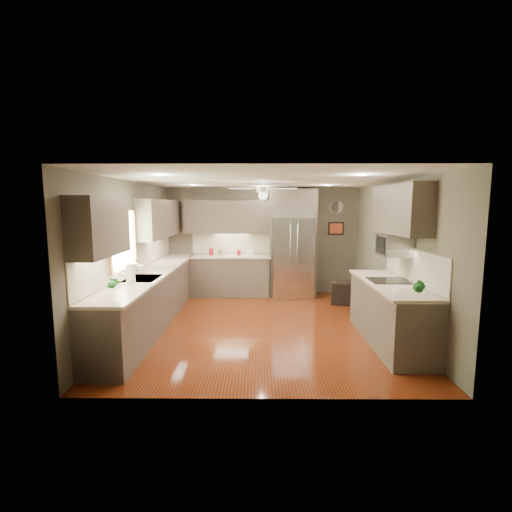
{
  "coord_description": "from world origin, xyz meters",
  "views": [
    {
      "loc": [
        -0.07,
        -6.28,
        2.09
      ],
      "look_at": [
        -0.13,
        0.6,
        1.15
      ],
      "focal_mm": 26.0,
      "sensor_mm": 36.0,
      "label": 1
    }
  ],
  "objects_px": {
    "potted_plant_left": "(112,283)",
    "paper_towel": "(131,275)",
    "soap_bottle": "(141,267)",
    "potted_plant_right": "(420,287)",
    "canister_d": "(239,253)",
    "canister_c": "(225,252)",
    "stool": "(341,293)",
    "refrigerator": "(293,245)",
    "canister_a": "(211,252)",
    "bowl": "(250,254)",
    "canister_b": "(220,252)",
    "microwave": "(394,245)"
  },
  "relations": [
    {
      "from": "refrigerator",
      "to": "microwave",
      "type": "height_order",
      "value": "refrigerator"
    },
    {
      "from": "soap_bottle",
      "to": "stool",
      "type": "xyz_separation_m",
      "value": [
        3.77,
        1.56,
        -0.8
      ]
    },
    {
      "from": "canister_c",
      "to": "soap_bottle",
      "type": "xyz_separation_m",
      "value": [
        -1.22,
        -2.27,
        0.01
      ]
    },
    {
      "from": "canister_c",
      "to": "potted_plant_right",
      "type": "xyz_separation_m",
      "value": [
        2.78,
        -3.98,
        0.06
      ]
    },
    {
      "from": "bowl",
      "to": "paper_towel",
      "type": "xyz_separation_m",
      "value": [
        -1.67,
        -3.17,
        0.11
      ]
    },
    {
      "from": "microwave",
      "to": "soap_bottle",
      "type": "bearing_deg",
      "value": 173.52
    },
    {
      "from": "canister_d",
      "to": "canister_a",
      "type": "bearing_deg",
      "value": 175.04
    },
    {
      "from": "canister_a",
      "to": "paper_towel",
      "type": "relative_size",
      "value": 0.5
    },
    {
      "from": "canister_d",
      "to": "soap_bottle",
      "type": "relative_size",
      "value": 0.64
    },
    {
      "from": "canister_a",
      "to": "bowl",
      "type": "distance_m",
      "value": 0.9
    },
    {
      "from": "refrigerator",
      "to": "stool",
      "type": "xyz_separation_m",
      "value": [
        0.99,
        -0.68,
        -0.95
      ]
    },
    {
      "from": "canister_b",
      "to": "canister_d",
      "type": "height_order",
      "value": "canister_b"
    },
    {
      "from": "canister_c",
      "to": "canister_d",
      "type": "distance_m",
      "value": 0.33
    },
    {
      "from": "potted_plant_left",
      "to": "paper_towel",
      "type": "bearing_deg",
      "value": 90.34
    },
    {
      "from": "bowl",
      "to": "canister_d",
      "type": "bearing_deg",
      "value": -175.88
    },
    {
      "from": "canister_a",
      "to": "canister_d",
      "type": "height_order",
      "value": "canister_a"
    },
    {
      "from": "stool",
      "to": "bowl",
      "type": "bearing_deg",
      "value": 159.85
    },
    {
      "from": "canister_d",
      "to": "microwave",
      "type": "relative_size",
      "value": 0.24
    },
    {
      "from": "bowl",
      "to": "paper_towel",
      "type": "distance_m",
      "value": 3.58
    },
    {
      "from": "potted_plant_left",
      "to": "soap_bottle",
      "type": "bearing_deg",
      "value": 94.93
    },
    {
      "from": "canister_b",
      "to": "paper_towel",
      "type": "relative_size",
      "value": 0.42
    },
    {
      "from": "canister_d",
      "to": "potted_plant_right",
      "type": "distance_m",
      "value": 4.67
    },
    {
      "from": "soap_bottle",
      "to": "potted_plant_right",
      "type": "bearing_deg",
      "value": -23.07
    },
    {
      "from": "microwave",
      "to": "paper_towel",
      "type": "height_order",
      "value": "microwave"
    },
    {
      "from": "canister_a",
      "to": "canister_b",
      "type": "distance_m",
      "value": 0.2
    },
    {
      "from": "soap_bottle",
      "to": "paper_towel",
      "type": "distance_m",
      "value": 0.89
    },
    {
      "from": "potted_plant_right",
      "to": "microwave",
      "type": "bearing_deg",
      "value": 85.3
    },
    {
      "from": "soap_bottle",
      "to": "canister_a",
      "type": "bearing_deg",
      "value": 68.69
    },
    {
      "from": "potted_plant_right",
      "to": "potted_plant_left",
      "type": "bearing_deg",
      "value": 178.15
    },
    {
      "from": "canister_d",
      "to": "refrigerator",
      "type": "bearing_deg",
      "value": -1.11
    },
    {
      "from": "potted_plant_left",
      "to": "canister_d",
      "type": "bearing_deg",
      "value": 69.85
    },
    {
      "from": "canister_a",
      "to": "canister_d",
      "type": "distance_m",
      "value": 0.65
    },
    {
      "from": "bowl",
      "to": "refrigerator",
      "type": "relative_size",
      "value": 0.09
    },
    {
      "from": "bowl",
      "to": "canister_a",
      "type": "bearing_deg",
      "value": 177.64
    },
    {
      "from": "soap_bottle",
      "to": "potted_plant_right",
      "type": "xyz_separation_m",
      "value": [
        4.01,
        -1.71,
        0.05
      ]
    },
    {
      "from": "canister_b",
      "to": "potted_plant_right",
      "type": "bearing_deg",
      "value": -54.12
    },
    {
      "from": "refrigerator",
      "to": "paper_towel",
      "type": "bearing_deg",
      "value": -130.3
    },
    {
      "from": "soap_bottle",
      "to": "stool",
      "type": "distance_m",
      "value": 4.16
    },
    {
      "from": "canister_b",
      "to": "stool",
      "type": "xyz_separation_m",
      "value": [
        2.66,
        -0.74,
        -0.77
      ]
    },
    {
      "from": "canister_a",
      "to": "bowl",
      "type": "relative_size",
      "value": 0.77
    },
    {
      "from": "canister_a",
      "to": "potted_plant_right",
      "type": "bearing_deg",
      "value": -52.41
    },
    {
      "from": "potted_plant_right",
      "to": "paper_towel",
      "type": "relative_size",
      "value": 0.91
    },
    {
      "from": "potted_plant_left",
      "to": "stool",
      "type": "bearing_deg",
      "value": 40.84
    },
    {
      "from": "canister_a",
      "to": "refrigerator",
      "type": "relative_size",
      "value": 0.07
    },
    {
      "from": "potted_plant_right",
      "to": "canister_d",
      "type": "bearing_deg",
      "value": 121.76
    },
    {
      "from": "canister_a",
      "to": "canister_c",
      "type": "xyz_separation_m",
      "value": [
        0.32,
        -0.05,
        0.01
      ]
    },
    {
      "from": "canister_c",
      "to": "stool",
      "type": "distance_m",
      "value": 2.76
    },
    {
      "from": "refrigerator",
      "to": "bowl",
      "type": "bearing_deg",
      "value": 177.5
    },
    {
      "from": "canister_b",
      "to": "potted_plant_right",
      "type": "height_order",
      "value": "potted_plant_right"
    },
    {
      "from": "soap_bottle",
      "to": "refrigerator",
      "type": "relative_size",
      "value": 0.08
    }
  ]
}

